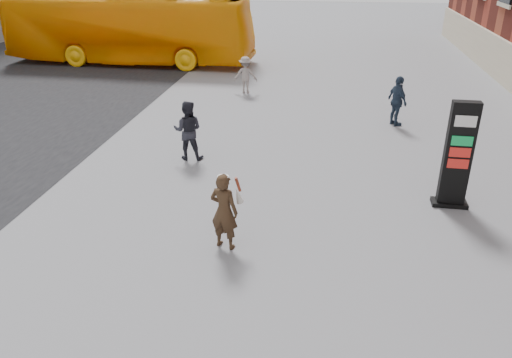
# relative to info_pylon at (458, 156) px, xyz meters

# --- Properties ---
(ground) EXTENTS (100.00, 100.00, 0.00)m
(ground) POSITION_rel_info_pylon_xyz_m (-4.82, -1.88, -1.26)
(ground) COLOR #9E9EA3
(info_pylon) EXTENTS (0.82, 0.42, 2.53)m
(info_pylon) POSITION_rel_info_pylon_xyz_m (0.00, 0.00, 0.00)
(info_pylon) COLOR black
(info_pylon) RESTS_ON ground
(woman) EXTENTS (0.73, 0.69, 1.63)m
(woman) POSITION_rel_info_pylon_xyz_m (-4.89, -2.54, -0.43)
(woman) COLOR #3A281A
(woman) RESTS_ON ground
(bus) EXTENTS (12.70, 3.28, 3.52)m
(bus) POSITION_rel_info_pylon_xyz_m (-13.27, 14.07, 0.49)
(bus) COLOR #F5A008
(bus) RESTS_ON road
(pedestrian_a) EXTENTS (0.87, 0.70, 1.70)m
(pedestrian_a) POSITION_rel_info_pylon_xyz_m (-6.86, 1.89, -0.41)
(pedestrian_a) COLOR #23242C
(pedestrian_a) RESTS_ON ground
(pedestrian_b) EXTENTS (1.01, 0.63, 1.49)m
(pedestrian_b) POSITION_rel_info_pylon_xyz_m (-6.44, 9.19, -0.52)
(pedestrian_b) COLOR gray
(pedestrian_b) RESTS_ON ground
(pedestrian_c) EXTENTS (0.82, 1.07, 1.68)m
(pedestrian_c) POSITION_rel_info_pylon_xyz_m (-0.68, 5.80, -0.42)
(pedestrian_c) COLOR #28374C
(pedestrian_c) RESTS_ON ground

